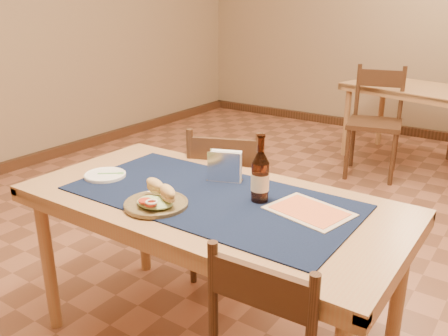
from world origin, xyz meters
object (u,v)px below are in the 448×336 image
Objects in this scene: sandwich_plate at (157,200)px; napkin_holder at (225,167)px; back_table at (431,98)px; chair_main_far at (229,199)px; beer_bottle at (260,177)px; main_table at (210,215)px.

sandwich_plate is 0.39m from napkin_holder.
chair_main_far reaches higher than back_table.
back_table is 6.67× the size of sandwich_plate.
back_table is 3.43m from sandwich_plate.
chair_main_far is 3.28× the size of beer_bottle.
main_table is 5.80× the size of beer_bottle.
beer_bottle is at bearing -45.65° from chair_main_far.
beer_bottle is at bearing 42.86° from sandwich_plate.
back_table is 6.14× the size of beer_bottle.
main_table and back_table have the same top height.
main_table is at bearing 61.32° from sandwich_plate.
napkin_holder is at bearing 157.22° from beer_bottle.
napkin_holder is (0.23, -0.39, 0.35)m from chair_main_far.
sandwich_plate reaches higher than back_table.
napkin_holder reaches higher than main_table.
chair_main_far is at bearing 102.87° from sandwich_plate.
napkin_holder is (-0.05, 0.18, 0.15)m from main_table.
beer_bottle is (0.19, 0.08, 0.19)m from main_table.
chair_main_far is (-0.46, -2.65, -0.20)m from back_table.
chair_main_far is 0.57m from napkin_holder.
sandwich_plate is (-0.29, -3.41, 0.11)m from back_table.
main_table is 1.77× the size of chair_main_far.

